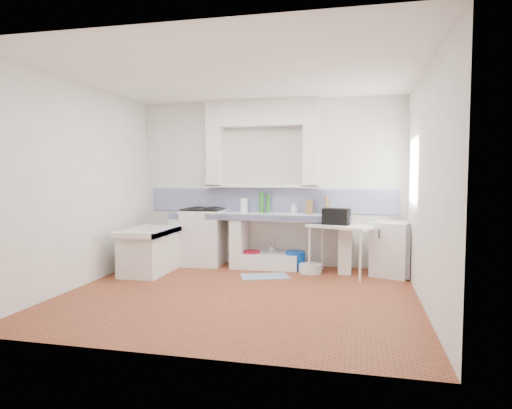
% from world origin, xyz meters
% --- Properties ---
extents(floor, '(4.50, 4.50, 0.00)m').
position_xyz_m(floor, '(0.00, 0.00, 0.00)').
color(floor, brown).
rests_on(floor, ground).
extents(ceiling, '(4.50, 4.50, 0.00)m').
position_xyz_m(ceiling, '(0.00, 0.00, 2.80)').
color(ceiling, white).
rests_on(ceiling, ground).
extents(wall_back, '(4.50, 0.00, 4.50)m').
position_xyz_m(wall_back, '(0.00, 2.00, 1.40)').
color(wall_back, white).
rests_on(wall_back, ground).
extents(wall_front, '(4.50, 0.00, 4.50)m').
position_xyz_m(wall_front, '(0.00, -2.00, 1.40)').
color(wall_front, white).
rests_on(wall_front, ground).
extents(wall_left, '(0.00, 4.50, 4.50)m').
position_xyz_m(wall_left, '(-2.25, 0.00, 1.40)').
color(wall_left, white).
rests_on(wall_left, ground).
extents(wall_right, '(0.00, 4.50, 4.50)m').
position_xyz_m(wall_right, '(2.25, 0.00, 1.40)').
color(wall_right, white).
rests_on(wall_right, ground).
extents(alcove_mass, '(1.90, 0.25, 0.45)m').
position_xyz_m(alcove_mass, '(-0.10, 1.88, 2.58)').
color(alcove_mass, white).
rests_on(alcove_mass, ground).
extents(window_frame, '(0.35, 0.86, 1.06)m').
position_xyz_m(window_frame, '(2.42, 1.20, 1.60)').
color(window_frame, '#3A2212').
rests_on(window_frame, ground).
extents(lace_valance, '(0.01, 0.84, 0.24)m').
position_xyz_m(lace_valance, '(2.28, 1.20, 1.98)').
color(lace_valance, white).
rests_on(lace_valance, ground).
extents(counter_slab, '(3.00, 0.60, 0.08)m').
position_xyz_m(counter_slab, '(-0.10, 1.70, 0.86)').
color(counter_slab, white).
rests_on(counter_slab, ground).
extents(counter_lip, '(3.00, 0.04, 0.10)m').
position_xyz_m(counter_lip, '(-0.10, 1.42, 0.86)').
color(counter_lip, navy).
rests_on(counter_lip, ground).
extents(counter_pier_left, '(0.20, 0.55, 0.82)m').
position_xyz_m(counter_pier_left, '(-1.50, 1.70, 0.41)').
color(counter_pier_left, white).
rests_on(counter_pier_left, ground).
extents(counter_pier_mid, '(0.20, 0.55, 0.82)m').
position_xyz_m(counter_pier_mid, '(-0.45, 1.70, 0.41)').
color(counter_pier_mid, white).
rests_on(counter_pier_mid, ground).
extents(counter_pier_right, '(0.20, 0.55, 0.82)m').
position_xyz_m(counter_pier_right, '(1.30, 1.70, 0.41)').
color(counter_pier_right, white).
rests_on(counter_pier_right, ground).
extents(peninsula_top, '(0.70, 1.10, 0.08)m').
position_xyz_m(peninsula_top, '(-1.70, 0.90, 0.66)').
color(peninsula_top, white).
rests_on(peninsula_top, ground).
extents(peninsula_base, '(0.60, 1.00, 0.62)m').
position_xyz_m(peninsula_base, '(-1.70, 0.90, 0.31)').
color(peninsula_base, white).
rests_on(peninsula_base, ground).
extents(peninsula_lip, '(0.04, 1.10, 0.10)m').
position_xyz_m(peninsula_lip, '(-1.37, 0.90, 0.66)').
color(peninsula_lip, navy).
rests_on(peninsula_lip, ground).
extents(backsplash, '(4.27, 0.03, 0.40)m').
position_xyz_m(backsplash, '(0.00, 1.99, 1.10)').
color(backsplash, navy).
rests_on(backsplash, ground).
extents(stove, '(0.68, 0.66, 0.94)m').
position_xyz_m(stove, '(-1.08, 1.72, 0.47)').
color(stove, white).
rests_on(stove, ground).
extents(sink, '(0.94, 0.55, 0.22)m').
position_xyz_m(sink, '(0.08, 1.69, 0.11)').
color(sink, white).
rests_on(sink, ground).
extents(side_table, '(1.07, 0.86, 0.04)m').
position_xyz_m(side_table, '(1.23, 1.40, 0.39)').
color(side_table, white).
rests_on(side_table, ground).
extents(fridge, '(0.67, 0.67, 0.83)m').
position_xyz_m(fridge, '(1.99, 1.56, 0.41)').
color(fridge, white).
rests_on(fridge, ground).
extents(bucket_red, '(0.37, 0.37, 0.28)m').
position_xyz_m(bucket_red, '(-0.23, 1.66, 0.14)').
color(bucket_red, '#AC0722').
rests_on(bucket_red, ground).
extents(bucket_orange, '(0.35, 0.35, 0.25)m').
position_xyz_m(bucket_orange, '(0.09, 1.69, 0.12)').
color(bucket_orange, '#C34000').
rests_on(bucket_orange, ground).
extents(bucket_blue, '(0.36, 0.36, 0.30)m').
position_xyz_m(bucket_blue, '(0.50, 1.68, 0.15)').
color(bucket_blue, '#0943B1').
rests_on(bucket_blue, ground).
extents(basin_white, '(0.45, 0.45, 0.14)m').
position_xyz_m(basin_white, '(0.77, 1.47, 0.07)').
color(basin_white, white).
rests_on(basin_white, ground).
extents(water_bottle_a, '(0.09, 0.09, 0.33)m').
position_xyz_m(water_bottle_a, '(0.08, 1.81, 0.16)').
color(water_bottle_a, silver).
rests_on(water_bottle_a, ground).
extents(water_bottle_b, '(0.09, 0.09, 0.29)m').
position_xyz_m(water_bottle_b, '(0.12, 1.85, 0.14)').
color(water_bottle_b, silver).
rests_on(water_bottle_b, ground).
extents(black_bag, '(0.43, 0.30, 0.25)m').
position_xyz_m(black_bag, '(1.16, 1.40, 0.91)').
color(black_bag, black).
rests_on(black_bag, side_table).
extents(green_bottle_a, '(0.09, 0.09, 0.35)m').
position_xyz_m(green_bottle_a, '(-0.10, 1.85, 1.08)').
color(green_bottle_a, '#2B7026').
rests_on(green_bottle_a, counter_slab).
extents(green_bottle_b, '(0.08, 0.08, 0.32)m').
position_xyz_m(green_bottle_b, '(0.01, 1.85, 1.06)').
color(green_bottle_b, '#2B7026').
rests_on(green_bottle_b, counter_slab).
extents(knife_block, '(0.11, 0.09, 0.22)m').
position_xyz_m(knife_block, '(0.71, 1.85, 1.01)').
color(knife_block, olive).
rests_on(knife_block, counter_slab).
extents(cutting_board, '(0.05, 0.22, 0.30)m').
position_xyz_m(cutting_board, '(0.99, 1.85, 1.05)').
color(cutting_board, olive).
rests_on(cutting_board, counter_slab).
extents(paper_towel, '(0.14, 0.14, 0.24)m').
position_xyz_m(paper_towel, '(-0.40, 1.85, 1.02)').
color(paper_towel, white).
rests_on(paper_towel, counter_slab).
extents(soap_bottle, '(0.10, 0.10, 0.18)m').
position_xyz_m(soap_bottle, '(0.46, 1.85, 0.99)').
color(soap_bottle, white).
rests_on(soap_bottle, counter_slab).
extents(rug, '(0.80, 0.63, 0.01)m').
position_xyz_m(rug, '(0.12, 1.05, 0.01)').
color(rug, '#34679C').
rests_on(rug, ground).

